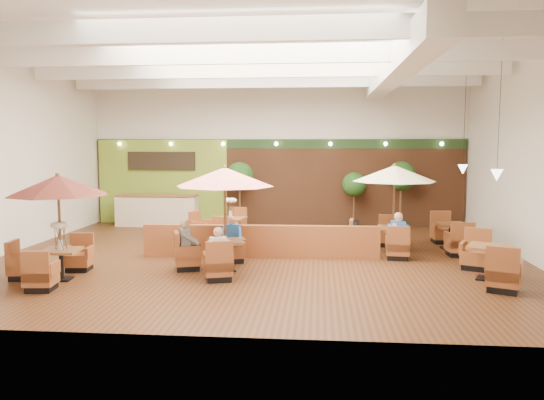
# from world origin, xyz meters

# --- Properties ---
(room) EXTENTS (14.04, 14.00, 5.52)m
(room) POSITION_xyz_m (0.25, 1.22, 3.63)
(room) COLOR #381E0F
(room) RESTS_ON ground
(service_counter) EXTENTS (3.00, 0.75, 1.18)m
(service_counter) POSITION_xyz_m (-4.40, 5.10, 0.58)
(service_counter) COLOR beige
(service_counter) RESTS_ON ground
(booth_divider) EXTENTS (6.34, 0.36, 0.88)m
(booth_divider) POSITION_xyz_m (0.04, -0.07, 0.44)
(booth_divider) COLOR brown
(booth_divider) RESTS_ON ground
(table_0) EXTENTS (2.31, 2.39, 2.42)m
(table_0) POSITION_xyz_m (-4.20, -2.81, 1.73)
(table_0) COLOR brown
(table_0) RESTS_ON ground
(table_1) EXTENTS (2.48, 2.62, 2.55)m
(table_1) POSITION_xyz_m (-0.70, -1.61, 1.84)
(table_1) COLOR brown
(table_1) RESTS_ON ground
(table_2) EXTENTS (2.40, 2.49, 2.51)m
(table_2) POSITION_xyz_m (3.62, 0.97, 1.81)
(table_2) COLOR brown
(table_2) RESTS_ON ground
(table_3) EXTENTS (1.81, 2.60, 1.51)m
(table_3) POSITION_xyz_m (-1.42, 2.35, 0.45)
(table_3) COLOR brown
(table_3) RESTS_ON ground
(table_4) EXTENTS (1.16, 2.82, 0.98)m
(table_4) POSITION_xyz_m (5.40, -1.94, 0.38)
(table_4) COLOR brown
(table_4) RESTS_ON ground
(table_5) EXTENTS (0.92, 2.60, 0.97)m
(table_5) POSITION_xyz_m (5.40, 1.56, 0.37)
(table_5) COLOR brown
(table_5) RESTS_ON ground
(topiary_0) EXTENTS (1.03, 1.03, 2.38)m
(topiary_0) POSITION_xyz_m (-1.33, 5.30, 1.78)
(topiary_0) COLOR black
(topiary_0) RESTS_ON ground
(topiary_1) EXTENTS (0.87, 0.87, 2.03)m
(topiary_1) POSITION_xyz_m (2.87, 5.30, 1.51)
(topiary_1) COLOR black
(topiary_1) RESTS_ON ground
(topiary_2) EXTENTS (1.04, 1.04, 2.43)m
(topiary_2) POSITION_xyz_m (4.53, 5.30, 1.81)
(topiary_2) COLOR black
(topiary_2) RESTS_ON ground
(diner_0) EXTENTS (0.41, 0.38, 0.76)m
(diner_0) POSITION_xyz_m (-0.64, -2.54, 0.74)
(diner_0) COLOR white
(diner_0) RESTS_ON ground
(diner_1) EXTENTS (0.39, 0.34, 0.73)m
(diner_1) POSITION_xyz_m (-0.64, -0.68, 0.73)
(diner_1) COLOR #2A67B9
(diner_1) RESTS_ON ground
(diner_2) EXTENTS (0.39, 0.43, 0.78)m
(diner_2) POSITION_xyz_m (-1.57, -1.61, 0.75)
(diner_2) COLOR slate
(diner_2) RESTS_ON ground
(diner_3) EXTENTS (0.41, 0.35, 0.80)m
(diner_3) POSITION_xyz_m (3.68, 0.05, 0.76)
(diner_3) COLOR #2A67B9
(diner_3) RESTS_ON ground
(diner_4) EXTENTS (0.37, 0.30, 0.74)m
(diner_4) POSITION_xyz_m (3.68, 0.05, 0.74)
(diner_4) COLOR white
(diner_4) RESTS_ON ground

